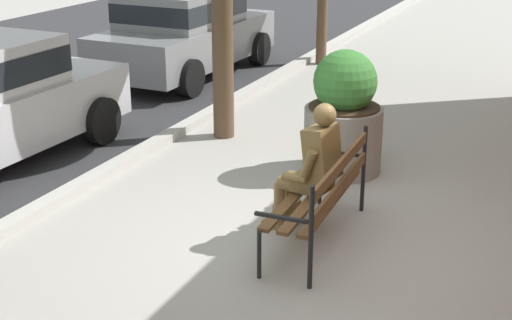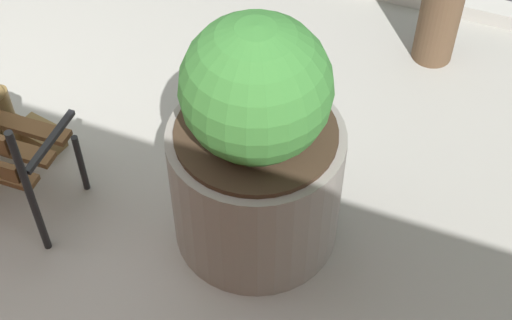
{
  "view_description": "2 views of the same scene",
  "coord_description": "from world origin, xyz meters",
  "views": [
    {
      "loc": [
        -5.91,
        -2.1,
        3.22
      ],
      "look_at": [
        0.2,
        0.65,
        0.75
      ],
      "focal_mm": 51.29,
      "sensor_mm": 36.0,
      "label": 1
    },
    {
      "loc": [
        3.15,
        -2.1,
        3.59
      ],
      "look_at": [
        2.16,
        0.38,
        0.6
      ],
      "focal_mm": 53.04,
      "sensor_mm": 36.0,
      "label": 2
    }
  ],
  "objects": [
    {
      "name": "bronze_statue_seated",
      "position": [
        0.36,
        0.15,
        0.67
      ],
      "size": [
        0.74,
        0.79,
        1.37
      ],
      "color": "brown",
      "rests_on": "ground"
    },
    {
      "name": "park_bench",
      "position": [
        0.2,
        -0.06,
        0.54
      ],
      "size": [
        1.82,
        0.59,
        0.95
      ],
      "color": "brown",
      "rests_on": "ground"
    },
    {
      "name": "parked_car_grey",
      "position": [
        5.68,
        4.55,
        0.84
      ],
      "size": [
        4.14,
        2.0,
        1.56
      ],
      "color": "slate",
      "rests_on": "ground"
    },
    {
      "name": "curb_stone",
      "position": [
        0.0,
        2.9,
        0.06
      ],
      "size": [
        60.0,
        0.2,
        0.12
      ],
      "primitive_type": "cube",
      "color": "#B2AFA8",
      "rests_on": "ground"
    },
    {
      "name": "concrete_planter",
      "position": [
        2.16,
        0.38,
        0.67
      ],
      "size": [
        0.94,
        0.94,
        1.5
      ],
      "color": "gray",
      "rests_on": "ground"
    },
    {
      "name": "ground_plane",
      "position": [
        0.0,
        0.0,
        0.0
      ],
      "size": [
        80.0,
        80.0,
        0.0
      ],
      "primitive_type": "plane",
      "color": "#9E9B93"
    }
  ]
}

